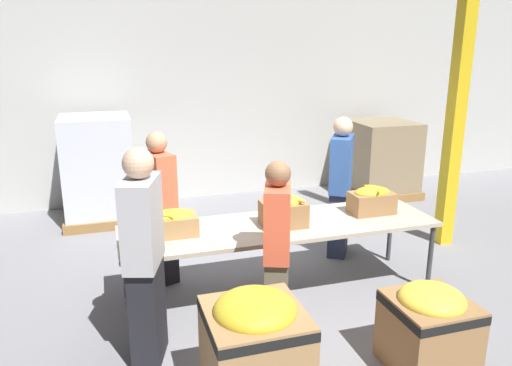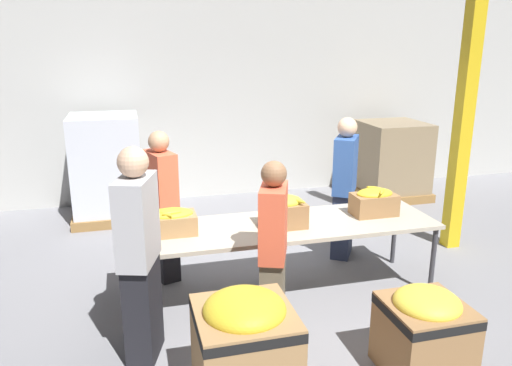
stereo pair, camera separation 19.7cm
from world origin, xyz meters
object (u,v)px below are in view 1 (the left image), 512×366
banana_box_0 (173,222)px  volunteer_0 (340,188)px  sorting_table (280,228)px  donation_bin_0 (255,348)px  banana_box_2 (372,200)px  volunteer_2 (160,209)px  volunteer_1 (144,259)px  donation_bin_1 (429,326)px  volunteer_3 (277,253)px  support_pillar (459,83)px  pallet_stack_0 (98,170)px  banana_box_1 (283,210)px  pallet_stack_1 (381,159)px

banana_box_0 → volunteer_0: bearing=18.8°
sorting_table → donation_bin_0: size_ratio=3.58×
banana_box_2 → volunteer_2: 2.19m
sorting_table → volunteer_1: volunteer_1 is taller
volunteer_2 → donation_bin_1: (1.77, -2.14, -0.43)m
volunteer_3 → volunteer_1: bearing=111.2°
volunteer_3 → support_pillar: (2.72, 1.35, 1.22)m
volunteer_0 → donation_bin_0: 2.81m
volunteer_3 → pallet_stack_0: bearing=43.3°
volunteer_2 → banana_box_2: bearing=55.1°
support_pillar → banana_box_1: bearing=-164.1°
volunteer_1 → pallet_stack_0: (-0.34, 3.48, -0.13)m
donation_bin_0 → donation_bin_1: 1.40m
volunteer_1 → support_pillar: 4.19m
volunteer_0 → pallet_stack_1: 2.64m
volunteer_1 → volunteer_3: size_ratio=1.11×
pallet_stack_0 → pallet_stack_1: (4.43, -0.08, -0.13)m
volunteer_1 → donation_bin_1: bearing=-93.5°
volunteer_2 → support_pillar: size_ratio=0.40×
banana_box_0 → pallet_stack_0: pallet_stack_0 is taller
pallet_stack_1 → volunteer_1: bearing=-140.3°
banana_box_2 → volunteer_2: (-2.10, 0.64, -0.09)m
volunteer_0 → banana_box_1: bearing=-19.4°
volunteer_0 → donation_bin_1: size_ratio=2.36×
banana_box_0 → support_pillar: size_ratio=0.11×
donation_bin_0 → donation_bin_1: size_ratio=1.23×
banana_box_2 → donation_bin_0: banana_box_2 is taller
banana_box_0 → pallet_stack_0: (-0.65, 2.75, -0.14)m
sorting_table → banana_box_1: banana_box_1 is taller
banana_box_1 → banana_box_0: bearing=175.9°
sorting_table → pallet_stack_1: 3.85m
volunteer_2 → donation_bin_1: volunteer_2 is taller
pallet_stack_0 → donation_bin_1: bearing=-60.8°
support_pillar → pallet_stack_1: 2.50m
donation_bin_1 → pallet_stack_1: pallet_stack_1 is taller
donation_bin_1 → pallet_stack_0: size_ratio=0.47×
volunteer_1 → donation_bin_0: size_ratio=2.01×
sorting_table → volunteer_3: 0.75m
banana_box_0 → volunteer_3: bearing=-43.9°
donation_bin_0 → support_pillar: (3.15, 2.12, 1.54)m
volunteer_1 → pallet_stack_0: size_ratio=1.16×
volunteer_0 → volunteer_1: (-2.36, -1.43, 0.04)m
donation_bin_1 → volunteer_0: bearing=81.7°
sorting_table → banana_box_1: bearing=-68.6°
pallet_stack_1 → banana_box_0: bearing=-144.8°
banana_box_0 → pallet_stack_0: 2.83m
sorting_table → pallet_stack_0: pallet_stack_0 is taller
sorting_table → banana_box_0: banana_box_0 is taller
banana_box_2 → volunteer_0: 0.70m
volunteer_1 → donation_bin_1: 2.24m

